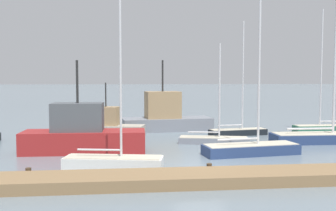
# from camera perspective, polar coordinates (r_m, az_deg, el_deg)

# --- Properties ---
(ground_plane) EXTENTS (600.00, 600.00, 0.00)m
(ground_plane) POSITION_cam_1_polar(r_m,az_deg,el_deg) (19.65, 4.74, -8.83)
(ground_plane) COLOR slate
(dock_pier) EXTENTS (19.59, 2.32, 0.58)m
(dock_pier) POSITION_cam_1_polar(r_m,az_deg,el_deg) (16.37, 7.04, -10.59)
(dock_pier) COLOR olive
(dock_pier) RESTS_ON ground_plane
(sailboat_0) EXTENTS (5.03, 1.20, 9.94)m
(sailboat_0) POSITION_cam_1_polar(r_m,az_deg,el_deg) (33.83, 22.26, -2.89)
(sailboat_0) COLOR #2D6B51
(sailboat_0) RESTS_ON ground_plane
(sailboat_3) EXTENTS (5.73, 2.38, 8.78)m
(sailboat_3) POSITION_cam_1_polar(r_m,az_deg,el_deg) (22.64, 12.27, -6.10)
(sailboat_3) COLOR navy
(sailboat_3) RESTS_ON ground_plane
(sailboat_4) EXTENTS (4.65, 1.77, 8.75)m
(sailboat_4) POSITION_cam_1_polar(r_m,az_deg,el_deg) (30.15, 10.40, -3.58)
(sailboat_4) COLOR black
(sailboat_4) RESTS_ON ground_plane
(sailboat_5) EXTENTS (4.85, 2.21, 6.71)m
(sailboat_5) POSITION_cam_1_polar(r_m,az_deg,el_deg) (26.11, 6.82, -4.92)
(sailboat_5) COLOR gray
(sailboat_5) RESTS_ON ground_plane
(sailboat_6) EXTENTS (7.26, 1.99, 12.93)m
(sailboat_6) POSITION_cam_1_polar(r_m,az_deg,el_deg) (28.30, 22.35, -3.97)
(sailboat_6) COLOR navy
(sailboat_6) RESTS_ON ground_plane
(sailboat_7) EXTENTS (4.92, 2.12, 8.53)m
(sailboat_7) POSITION_cam_1_polar(r_m,az_deg,el_deg) (18.83, -8.11, -8.09)
(sailboat_7) COLOR white
(sailboat_7) RESTS_ON ground_plane
(fishing_boat_0) EXTENTS (7.76, 3.53, 5.92)m
(fishing_boat_0) POSITION_cam_1_polar(r_m,az_deg,el_deg) (32.36, -0.40, -1.69)
(fishing_boat_0) COLOR gray
(fishing_boat_0) RESTS_ON ground_plane
(fishing_boat_1) EXTENTS (5.46, 2.83, 4.08)m
(fishing_boat_1) POSITION_cam_1_polar(r_m,az_deg,el_deg) (29.29, -8.88, -3.05)
(fishing_boat_1) COLOR #BCB29E
(fishing_boat_1) RESTS_ON ground_plane
(fishing_boat_3) EXTENTS (7.23, 2.43, 5.45)m
(fishing_boat_3) POSITION_cam_1_polar(r_m,az_deg,el_deg) (23.28, -12.63, -4.22)
(fishing_boat_3) COLOR maroon
(fishing_boat_3) RESTS_ON ground_plane
(channel_buoy_1) EXTENTS (0.55, 0.55, 1.48)m
(channel_buoy_1) POSITION_cam_1_polar(r_m,az_deg,el_deg) (35.61, -2.59, -2.58)
(channel_buoy_1) COLOR green
(channel_buoy_1) RESTS_ON ground_plane
(channel_buoy_2) EXTENTS (0.80, 0.80, 1.66)m
(channel_buoy_2) POSITION_cam_1_polar(r_m,az_deg,el_deg) (31.56, -16.42, -3.37)
(channel_buoy_2) COLOR orange
(channel_buoy_2) RESTS_ON ground_plane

